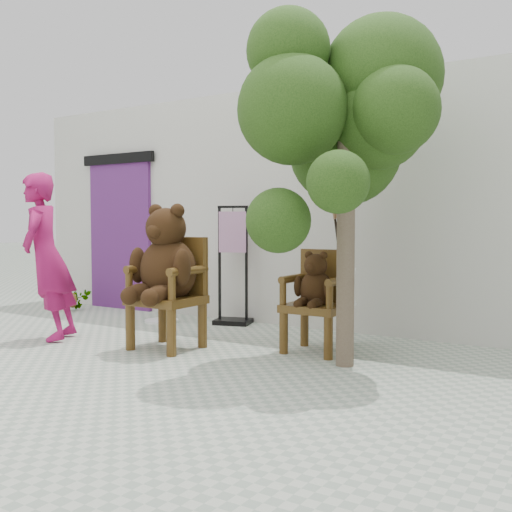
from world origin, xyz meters
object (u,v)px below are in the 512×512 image
(tree, at_px, (343,114))
(display_stand, at_px, (233,279))
(stool_bucket, at_px, (341,284))
(cafe_table, at_px, (161,288))
(chair_big, at_px, (167,268))
(chair_small, at_px, (318,291))
(person, at_px, (47,257))

(tree, bearing_deg, display_stand, 151.13)
(stool_bucket, xyz_separation_m, tree, (0.33, -0.73, 1.66))
(cafe_table, bearing_deg, stool_bucket, -0.00)
(chair_big, xyz_separation_m, chair_small, (1.38, 0.70, -0.22))
(stool_bucket, bearing_deg, chair_big, -139.34)
(chair_small, distance_m, cafe_table, 2.59)
(chair_big, bearing_deg, person, -165.85)
(chair_small, height_order, person, person)
(person, xyz_separation_m, display_stand, (1.15, 1.95, -0.34))
(chair_small, bearing_deg, tree, -31.33)
(chair_small, bearing_deg, chair_big, -153.22)
(cafe_table, bearing_deg, chair_big, -46.37)
(cafe_table, bearing_deg, person, -99.86)
(chair_small, distance_m, tree, 1.74)
(person, bearing_deg, chair_small, 78.84)
(cafe_table, relative_size, stool_bucket, 0.49)
(person, bearing_deg, cafe_table, 138.35)
(chair_small, bearing_deg, person, -159.37)
(display_stand, bearing_deg, person, -137.72)
(chair_big, height_order, chair_small, chair_big)
(person, height_order, cafe_table, person)
(person, height_order, stool_bucket, person)
(chair_small, relative_size, tree, 0.32)
(chair_big, height_order, person, person)
(tree, bearing_deg, stool_bucket, 114.28)
(cafe_table, height_order, display_stand, display_stand)
(cafe_table, bearing_deg, tree, -14.15)
(chair_small, bearing_deg, stool_bucket, 87.03)
(chair_big, relative_size, person, 0.81)
(display_stand, bearing_deg, tree, -46.15)
(stool_bucket, bearing_deg, display_stand, 167.22)
(chair_big, xyz_separation_m, stool_bucket, (1.41, 1.21, -0.19))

